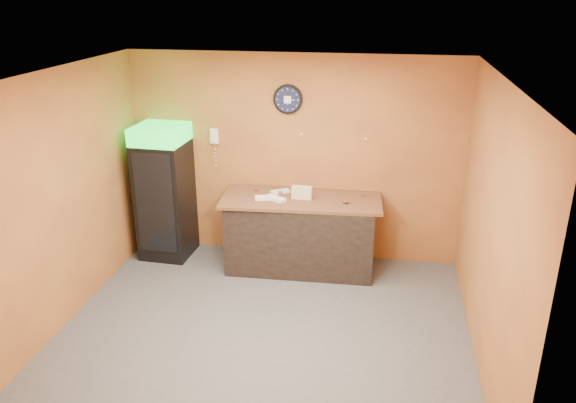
# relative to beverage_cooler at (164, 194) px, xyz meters

# --- Properties ---
(floor) EXTENTS (4.50, 4.50, 0.00)m
(floor) POSITION_rel_beverage_cooler_xyz_m (1.74, -1.61, -0.91)
(floor) COLOR #47474C
(floor) RESTS_ON ground
(back_wall) EXTENTS (4.50, 0.02, 2.80)m
(back_wall) POSITION_rel_beverage_cooler_xyz_m (1.74, 0.39, 0.49)
(back_wall) COLOR #B27132
(back_wall) RESTS_ON floor
(left_wall) EXTENTS (0.02, 4.00, 2.80)m
(left_wall) POSITION_rel_beverage_cooler_xyz_m (-0.51, -1.61, 0.49)
(left_wall) COLOR #B27132
(left_wall) RESTS_ON floor
(right_wall) EXTENTS (0.02, 4.00, 2.80)m
(right_wall) POSITION_rel_beverage_cooler_xyz_m (3.99, -1.61, 0.49)
(right_wall) COLOR #B27132
(right_wall) RESTS_ON floor
(ceiling) EXTENTS (4.50, 4.00, 0.02)m
(ceiling) POSITION_rel_beverage_cooler_xyz_m (1.74, -1.61, 1.89)
(ceiling) COLOR white
(ceiling) RESTS_ON back_wall
(beverage_cooler) EXTENTS (0.68, 0.69, 1.87)m
(beverage_cooler) POSITION_rel_beverage_cooler_xyz_m (0.00, 0.00, 0.00)
(beverage_cooler) COLOR black
(beverage_cooler) RESTS_ON floor
(prep_counter) EXTENTS (1.94, 0.92, 0.96)m
(prep_counter) POSITION_rel_beverage_cooler_xyz_m (1.91, -0.03, -0.43)
(prep_counter) COLOR black
(prep_counter) RESTS_ON floor
(wall_clock) EXTENTS (0.39, 0.06, 0.39)m
(wall_clock) POSITION_rel_beverage_cooler_xyz_m (1.66, 0.36, 1.29)
(wall_clock) COLOR black
(wall_clock) RESTS_ON back_wall
(wall_phone) EXTENTS (0.11, 0.10, 0.21)m
(wall_phone) POSITION_rel_beverage_cooler_xyz_m (0.65, 0.34, 0.76)
(wall_phone) COLOR white
(wall_phone) RESTS_ON back_wall
(butcher_paper) EXTENTS (2.13, 1.01, 0.04)m
(butcher_paper) POSITION_rel_beverage_cooler_xyz_m (1.91, -0.03, 0.07)
(butcher_paper) COLOR brown
(butcher_paper) RESTS_ON prep_counter
(sub_roll_stack) EXTENTS (0.27, 0.10, 0.17)m
(sub_roll_stack) POSITION_rel_beverage_cooler_xyz_m (1.92, -0.05, 0.17)
(sub_roll_stack) COLOR beige
(sub_roll_stack) RESTS_ON butcher_paper
(wrapped_sandwich_left) EXTENTS (0.30, 0.17, 0.04)m
(wrapped_sandwich_left) POSITION_rel_beverage_cooler_xyz_m (1.46, -0.16, 0.11)
(wrapped_sandwich_left) COLOR white
(wrapped_sandwich_left) RESTS_ON butcher_paper
(wrapped_sandwich_mid) EXTENTS (0.30, 0.24, 0.04)m
(wrapped_sandwich_mid) POSITION_rel_beverage_cooler_xyz_m (1.59, -0.16, 0.11)
(wrapped_sandwich_mid) COLOR white
(wrapped_sandwich_mid) RESTS_ON butcher_paper
(wrapped_sandwich_right) EXTENTS (0.26, 0.23, 0.04)m
(wrapped_sandwich_right) POSITION_rel_beverage_cooler_xyz_m (1.60, 0.11, 0.10)
(wrapped_sandwich_right) COLOR white
(wrapped_sandwich_right) RESTS_ON butcher_paper
(kitchen_tool) EXTENTS (0.06, 0.06, 0.06)m
(kitchen_tool) POSITION_rel_beverage_cooler_xyz_m (1.63, -0.02, 0.12)
(kitchen_tool) COLOR silver
(kitchen_tool) RESTS_ON butcher_paper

